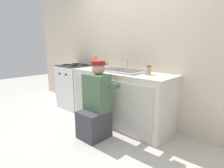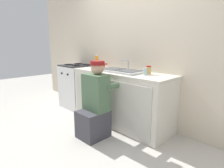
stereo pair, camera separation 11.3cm
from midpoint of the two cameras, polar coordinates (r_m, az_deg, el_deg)
The scene contains 12 objects.
ground_plane at distance 3.13m, azimuth -0.28°, elevation -13.18°, with size 12.00×12.00×0.00m, color beige.
back_wall at distance 3.32m, azimuth 7.88°, elevation 10.50°, with size 6.00×0.10×2.50m, color beige.
counter_cabinet at distance 3.17m, azimuth 3.48°, elevation -4.58°, with size 1.79×0.62×0.85m.
countertop at distance 3.08m, azimuth 3.70°, elevation 3.43°, with size 1.83×0.62×0.04m, color beige.
sink_double_basin at distance 3.08m, azimuth 3.74°, elevation 4.15°, with size 0.80×0.44×0.19m.
stove_range at distance 4.08m, azimuth -9.53°, elevation -0.56°, with size 0.64×0.62×0.92m.
plumber_person at distance 2.71m, azimuth -4.06°, elevation -6.76°, with size 0.42×0.61×1.10m.
condiment_jar at distance 2.84m, azimuth 12.21°, elevation 4.17°, with size 0.07×0.07×0.13m.
coffee_mug at distance 3.51m, azimuth -2.70°, elevation 5.60°, with size 0.13×0.08×0.09m.
water_glass at distance 2.77m, azimuth 11.25°, elevation 3.71°, with size 0.06×0.06×0.10m.
spice_bottle_red at distance 3.65m, azimuth -1.61°, elevation 5.90°, with size 0.04×0.04×0.10m.
soap_bottle_orange at distance 3.64m, azimuth -3.79°, elevation 6.85°, with size 0.06×0.06×0.25m.
Camera 2 is at (2.06, -1.94, 1.33)m, focal length 30.00 mm.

